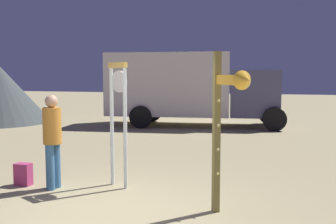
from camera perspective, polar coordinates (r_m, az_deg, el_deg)
ground_plane at (r=5.93m, az=-9.24°, el=-15.38°), size 80.00×80.00×0.00m
standing_clock at (r=7.22m, az=-7.38°, el=0.11°), size 0.45×0.29×2.34m
arrow_sign at (r=5.49m, az=8.65°, el=0.18°), size 0.72×1.09×2.47m
person_near_clock at (r=7.39m, az=-16.82°, el=-3.54°), size 0.34×0.34×1.75m
backpack at (r=7.95m, az=-20.69°, el=-8.68°), size 0.30×0.23×0.43m
box_truck_near at (r=16.12m, az=2.78°, el=3.78°), size 7.43×3.16×3.03m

